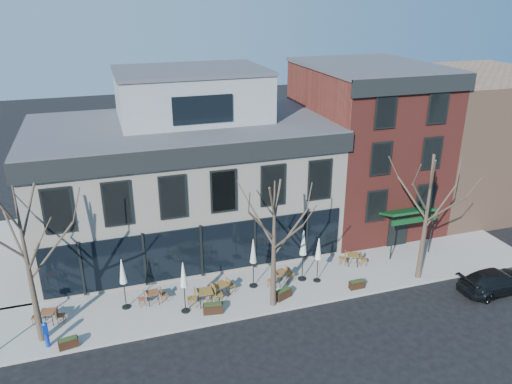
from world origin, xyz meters
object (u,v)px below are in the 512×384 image
object	(u,v)px
umbrella_0	(123,274)
call_box	(46,334)
parked_sedan	(496,281)
cafe_set_0	(48,316)

from	to	relation	value
umbrella_0	call_box	bearing A→B (deg)	-151.21
parked_sedan	umbrella_0	bearing A→B (deg)	74.35
umbrella_0	cafe_set_0	bearing A→B (deg)	-177.22
call_box	umbrella_0	distance (m)	4.46
cafe_set_0	umbrella_0	world-z (taller)	umbrella_0
parked_sedan	umbrella_0	size ratio (longest dim) A/B	1.55
call_box	cafe_set_0	xyz separation A→B (m)	(-0.05, 1.87, -0.29)
parked_sedan	call_box	xyz separation A→B (m)	(-23.52, 2.50, 0.23)
umbrella_0	parked_sedan	bearing A→B (deg)	-12.96
call_box	cafe_set_0	world-z (taller)	call_box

